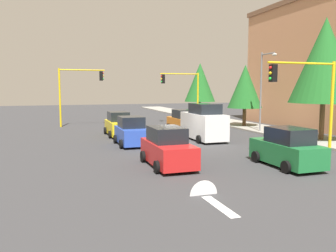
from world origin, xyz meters
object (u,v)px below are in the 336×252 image
at_px(traffic_signal_far_left, 183,87).
at_px(car_yellow, 119,125).
at_px(traffic_signal_near_left, 307,89).
at_px(delivery_van_white, 204,123).
at_px(tree_roadside_mid, 245,87).
at_px(traffic_signal_far_right, 78,86).
at_px(car_green, 287,149).
at_px(car_orange, 183,121).
at_px(tree_roadside_near, 325,60).
at_px(car_red, 168,148).
at_px(street_lamp_curbside, 264,83).
at_px(car_blue, 132,132).
at_px(tree_roadside_far, 200,82).

height_order(traffic_signal_far_left, car_yellow, traffic_signal_far_left).
bearing_deg(traffic_signal_near_left, traffic_signal_far_left, 179.93).
distance_m(traffic_signal_far_left, delivery_van_white, 13.23).
xyz_separation_m(traffic_signal_far_left, tree_roadside_mid, (6.00, 4.31, 0.07)).
bearing_deg(traffic_signal_far_right, traffic_signal_far_left, 90.00).
distance_m(traffic_signal_near_left, delivery_van_white, 8.45).
height_order(car_green, car_orange, same).
xyz_separation_m(traffic_signal_near_left, tree_roadside_near, (-4.00, 4.84, 2.01)).
bearing_deg(car_orange, tree_roadside_near, 39.88).
bearing_deg(car_red, car_orange, 156.11).
bearing_deg(street_lamp_curbside, car_blue, -77.26).
height_order(car_yellow, car_orange, same).
bearing_deg(tree_roadside_mid, car_orange, -81.68).
relative_size(tree_roadside_mid, car_red, 1.50).
distance_m(tree_roadside_far, car_orange, 13.32).
relative_size(tree_roadside_far, car_orange, 1.73).
bearing_deg(car_green, tree_roadside_near, 128.38).
xyz_separation_m(traffic_signal_near_left, car_green, (2.02, -2.77, -2.98)).
xyz_separation_m(tree_roadside_far, car_blue, (17.17, -12.60, -3.71)).
height_order(traffic_signal_far_left, delivery_van_white, traffic_signal_far_left).
relative_size(traffic_signal_far_right, traffic_signal_far_left, 1.05).
bearing_deg(car_yellow, tree_roadside_mid, 99.39).
distance_m(traffic_signal_far_right, car_green, 23.87).
bearing_deg(traffic_signal_far_right, car_red, 8.44).
bearing_deg(car_red, traffic_signal_far_left, 157.13).
bearing_deg(traffic_signal_far_right, tree_roadside_far, 104.72).
xyz_separation_m(traffic_signal_far_left, tree_roadside_far, (-4.00, 3.81, 0.62)).
height_order(traffic_signal_far_right, car_yellow, traffic_signal_far_right).
relative_size(traffic_signal_near_left, street_lamp_curbside, 0.78).
distance_m(car_green, car_yellow, 15.10).
bearing_deg(street_lamp_curbside, traffic_signal_far_right, -124.84).
relative_size(car_green, car_yellow, 0.98).
bearing_deg(traffic_signal_near_left, car_green, -53.84).
xyz_separation_m(tree_roadside_far, delivery_van_white, (16.57, -6.92, -3.32)).
xyz_separation_m(delivery_van_white, car_orange, (-5.55, 0.42, -0.38)).
relative_size(traffic_signal_near_left, delivery_van_white, 1.14).
xyz_separation_m(traffic_signal_far_right, car_orange, (7.02, 8.73, -3.25)).
xyz_separation_m(traffic_signal_far_left, car_yellow, (8.16, -8.77, -3.08)).
height_order(tree_roadside_far, car_green, tree_roadside_far).
bearing_deg(traffic_signal_far_left, car_orange, -20.95).
bearing_deg(tree_roadside_mid, car_red, -42.29).
bearing_deg(tree_roadside_near, car_red, -73.11).
relative_size(delivery_van_white, car_yellow, 1.15).
bearing_deg(car_green, tree_roadside_mid, 156.09).
bearing_deg(car_blue, car_yellow, 179.87).
bearing_deg(car_yellow, car_orange, 100.60).
relative_size(street_lamp_curbside, tree_roadside_far, 1.00).
relative_size(car_red, car_orange, 1.02).
bearing_deg(car_blue, traffic_signal_far_left, 146.30).
bearing_deg(tree_roadside_far, car_orange, -30.52).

